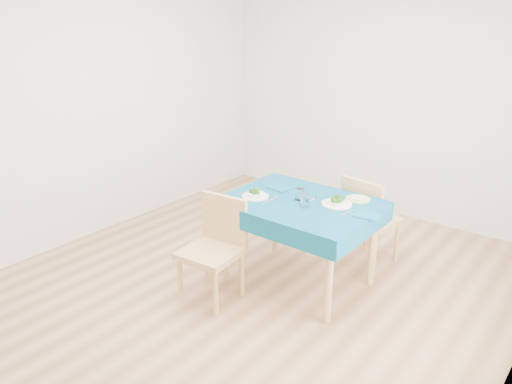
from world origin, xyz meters
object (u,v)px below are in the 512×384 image
Objects in this scene: chair_far at (373,209)px; bowl_near at (255,193)px; table at (299,243)px; chair_near at (210,240)px; bowl_far at (337,200)px; side_plate at (358,199)px.

bowl_near is at bearing 62.56° from chair_far.
chair_far reaches higher than table.
chair_near reaches higher than bowl_near.
bowl_far is at bearing 43.48° from chair_near.
bowl_far reaches higher than bowl_near.
side_plate is (0.35, 0.33, 0.38)m from table.
bowl_far is 0.23m from side_plate.
chair_far is at bearing 86.24° from bowl_far.
chair_near reaches higher than bowl_far.
chair_near is at bearing -130.79° from bowl_far.
table is at bearing -137.00° from side_plate.
bowl_far is (0.27, 0.12, 0.42)m from table.
bowl_near is (0.05, 0.51, 0.25)m from chair_near.
bowl_far is (0.62, 0.27, 0.00)m from bowl_near.
side_plate is (0.76, 0.99, 0.22)m from chair_near.
table is 0.51m from bowl_far.
bowl_far is 1.20× the size of side_plate.
chair_near is 1.06m from bowl_far.
bowl_near reaches higher than table.
chair_near is at bearing -127.35° from side_plate.
bowl_far reaches higher than table.
bowl_near reaches higher than side_plate.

